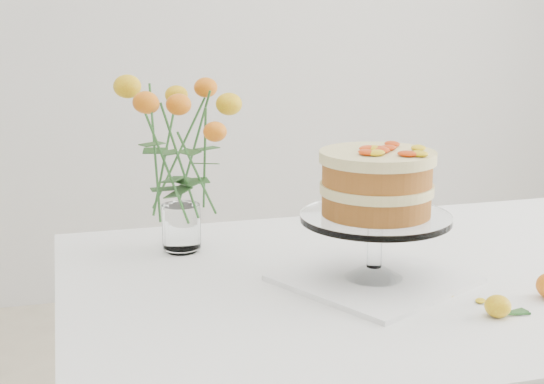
# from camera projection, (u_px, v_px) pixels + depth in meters

# --- Properties ---
(table) EXTENTS (1.43, 0.93, 0.76)m
(table) POSITION_uv_depth(u_px,v_px,m) (422.00, 309.00, 1.53)
(table) COLOR tan
(table) RESTS_ON ground
(napkin) EXTENTS (0.41, 0.41, 0.01)m
(napkin) POSITION_uv_depth(u_px,v_px,m) (373.00, 279.00, 1.45)
(napkin) COLOR white
(napkin) RESTS_ON table
(cake_stand) EXTENTS (0.28, 0.28, 0.25)m
(cake_stand) POSITION_uv_depth(u_px,v_px,m) (376.00, 190.00, 1.41)
(cake_stand) COLOR white
(cake_stand) RESTS_ON napkin
(rose_vase) EXTENTS (0.27, 0.27, 0.41)m
(rose_vase) POSITION_uv_depth(u_px,v_px,m) (179.00, 140.00, 1.58)
(rose_vase) COLOR white
(rose_vase) RESTS_ON table
(loose_rose_near) EXTENTS (0.08, 0.04, 0.04)m
(loose_rose_near) POSITION_uv_depth(u_px,v_px,m) (498.00, 306.00, 1.28)
(loose_rose_near) COLOR yellow
(loose_rose_near) RESTS_ON table
(stray_petal_a) EXTENTS (0.03, 0.02, 0.00)m
(stray_petal_a) POSITION_uv_depth(u_px,v_px,m) (389.00, 293.00, 1.38)
(stray_petal_a) COLOR yellow
(stray_petal_a) RESTS_ON table
(stray_petal_b) EXTENTS (0.03, 0.02, 0.00)m
(stray_petal_b) POSITION_uv_depth(u_px,v_px,m) (449.00, 295.00, 1.37)
(stray_petal_b) COLOR yellow
(stray_petal_b) RESTS_ON table
(stray_petal_c) EXTENTS (0.03, 0.02, 0.00)m
(stray_petal_c) POSITION_uv_depth(u_px,v_px,m) (480.00, 301.00, 1.35)
(stray_petal_c) COLOR yellow
(stray_petal_c) RESTS_ON table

